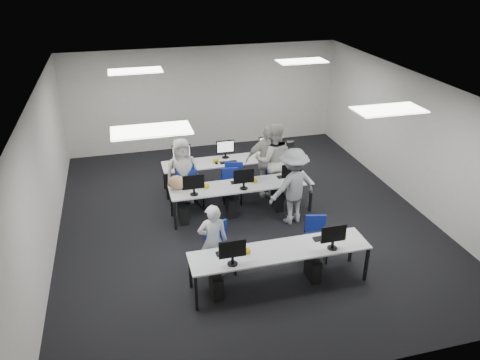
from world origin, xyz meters
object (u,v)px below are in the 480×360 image
object	(u,v)px
desk_front	(280,252)
student_0	(213,241)
student_2	(182,171)
chair_1	(315,246)
chair_4	(277,186)
chair_0	(220,257)
chair_6	(229,186)
photographer	(293,186)
desk_mid	(242,187)
chair_7	(280,182)
student_3	(267,161)
student_1	(274,160)
chair_3	(233,189)
chair_2	(190,195)
chair_5	(190,190)

from	to	relation	value
desk_front	student_0	distance (m)	1.21
student_2	chair_1	bearing A→B (deg)	-59.96
chair_4	chair_0	bearing A→B (deg)	-143.88
chair_4	chair_6	bearing A→B (deg)	151.05
photographer	chair_4	bearing A→B (deg)	-107.71
photographer	desk_mid	bearing A→B (deg)	-45.80
desk_front	chair_4	world-z (taller)	chair_4
chair_7	student_3	world-z (taller)	student_3
chair_6	student_1	size ratio (longest dim) A/B	0.46
chair_3	chair_7	world-z (taller)	chair_3
chair_1	chair_2	xyz separation A→B (m)	(-2.03, 2.61, 0.04)
student_0	student_2	world-z (taller)	student_2
chair_6	student_3	xyz separation A→B (m)	(0.91, -0.12, 0.63)
student_1	student_3	xyz separation A→B (m)	(-0.15, 0.04, -0.03)
student_0	student_2	bearing A→B (deg)	-83.60
desk_mid	chair_4	bearing A→B (deg)	30.63
chair_6	student_1	world-z (taller)	student_1
chair_2	student_1	world-z (taller)	student_1
desk_front	student_3	size ratio (longest dim) A/B	1.79
chair_4	student_1	distance (m)	0.66
chair_1	photographer	xyz separation A→B (m)	(0.04, 1.42, 0.59)
chair_7	student_1	size ratio (longest dim) A/B	0.45
chair_3	chair_4	size ratio (longest dim) A/B	1.07
chair_4	photographer	xyz separation A→B (m)	(-0.07, -1.22, 0.59)
desk_mid	student_0	distance (m)	2.33
student_1	student_0	bearing A→B (deg)	63.61
desk_front	chair_7	size ratio (longest dim) A/B	3.87
desk_front	chair_2	bearing A→B (deg)	108.74
desk_mid	chair_4	xyz separation A→B (m)	(1.05, 0.62, -0.41)
chair_1	chair_3	xyz separation A→B (m)	(-0.97, 2.69, 0.02)
chair_0	student_1	world-z (taller)	student_1
desk_mid	chair_6	xyz separation A→B (m)	(-0.08, 0.88, -0.41)
chair_2	student_1	xyz separation A→B (m)	(2.06, 0.12, 0.61)
chair_0	student_0	bearing A→B (deg)	-153.91
desk_mid	student_0	world-z (taller)	student_0
chair_5	photographer	bearing A→B (deg)	-26.91
desk_front	chair_2	xyz separation A→B (m)	(-1.08, 3.20, -0.37)
chair_6	photographer	world-z (taller)	photographer
student_2	student_1	bearing A→B (deg)	-10.92
desk_front	chair_5	distance (m)	3.72
chair_2	chair_7	xyz separation A→B (m)	(2.30, 0.23, -0.05)
chair_6	photographer	bearing A→B (deg)	-46.28
chair_3	chair_7	distance (m)	1.25
student_1	photographer	size ratio (longest dim) A/B	1.07
chair_5	student_0	distance (m)	3.04
desk_mid	chair_7	xyz separation A→B (m)	(1.21, 0.82, -0.42)
student_1	photographer	xyz separation A→B (m)	(0.00, -1.32, -0.06)
chair_1	chair_7	xyz separation A→B (m)	(0.27, 2.84, -0.01)
student_3	student_1	bearing A→B (deg)	-4.27
chair_3	desk_mid	bearing A→B (deg)	-69.57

